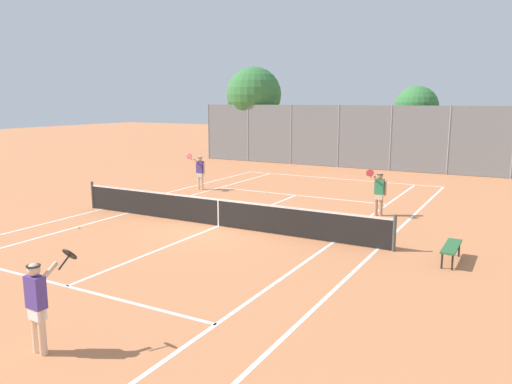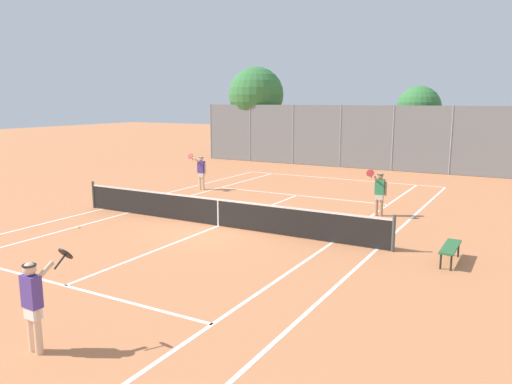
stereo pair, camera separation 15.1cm
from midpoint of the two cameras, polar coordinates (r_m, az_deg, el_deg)
The scene contains 15 objects.
ground_plane at distance 17.13m, azimuth -4.56°, elevation -3.90°, with size 120.00×120.00×0.00m, color #CC7A4C.
court_line_markings at distance 17.13m, azimuth -4.56°, elevation -3.89°, with size 11.10×23.90×0.01m.
tennis_net at distance 17.01m, azimuth -4.58°, elevation -2.24°, with size 12.00×0.10×1.07m.
player_near_side at distance 9.31m, azimuth -24.16°, elevation -11.36°, with size 0.69×0.73×1.77m.
player_far_left at distance 23.95m, azimuth -6.60°, elevation 2.44°, with size 0.64×0.75×1.77m.
player_far_right at distance 18.94m, azimuth 13.67°, elevation 0.09°, with size 0.63×0.76×1.77m.
loose_tennis_ball_0 at distance 23.27m, azimuth 1.00°, elevation 0.04°, with size 0.07×0.07×0.07m, color #D1DB33.
loose_tennis_ball_1 at distance 17.79m, azimuth -19.84°, elevation -3.86°, with size 0.07×0.07×0.07m, color #D1DB33.
loose_tennis_ball_2 at distance 27.11m, azimuth 7.53°, elevation 1.45°, with size 0.07×0.07×0.07m, color #D1DB33.
loose_tennis_ball_3 at distance 20.75m, azimuth 14.13°, elevation -1.56°, with size 0.07×0.07×0.07m, color #D1DB33.
loose_tennis_ball_4 at distance 25.44m, azimuth -3.34°, elevation 0.93°, with size 0.07×0.07×0.07m, color #D1DB33.
courtside_bench at distance 14.19m, azimuth 21.14°, elevation -5.93°, with size 0.36×1.50×0.47m.
back_fence at distance 31.72m, azimuth 12.09°, elevation 6.14°, with size 23.27×0.08×3.95m.
tree_behind_left at distance 36.56m, azimuth -0.25°, elevation 10.94°, with size 3.95×3.95×6.60m.
tree_behind_right at distance 32.84m, azimuth 17.84°, elevation 8.94°, with size 2.71×2.71×5.11m.
Camera 1 is at (9.13, -13.85, 4.24)m, focal length 35.00 mm.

